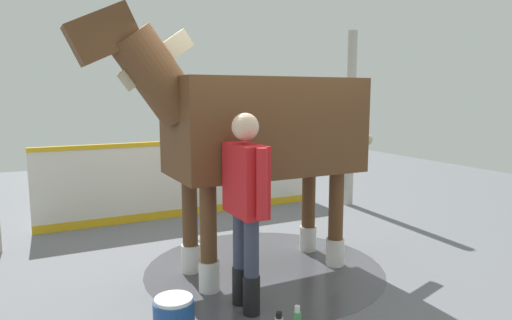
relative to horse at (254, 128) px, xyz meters
name	(u,v)px	position (x,y,z in m)	size (l,w,h in m)	color
ground_plane	(252,264)	(-0.06, -0.19, -1.54)	(16.00, 16.00, 0.02)	slate
wet_patch	(264,268)	(-0.12, 0.00, -1.53)	(2.57, 2.57, 0.00)	#4C4C54
barrier_wall	(189,181)	(-0.07, -2.48, -0.99)	(4.45, 0.17, 1.18)	silver
roof_post_far	(350,120)	(-2.72, -1.95, -0.08)	(0.16, 0.16, 2.90)	#B7B2A8
horse	(254,128)	(0.00, 0.00, 0.00)	(3.33, 1.01, 2.66)	brown
handler	(246,198)	(0.46, 0.77, -0.53)	(0.23, 0.69, 1.72)	black
wash_bucket	(174,317)	(1.15, 0.94, -1.38)	(0.32, 0.32, 0.31)	#1E478C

